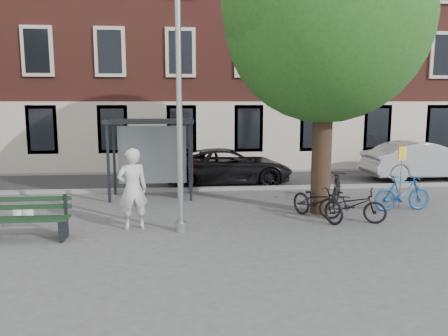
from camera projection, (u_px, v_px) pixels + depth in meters
ground at (181, 231)px, 10.84m from camera, size 90.00×90.00×0.00m
road at (182, 181)px, 17.73m from camera, size 40.00×4.00×0.01m
curb_near at (182, 189)px, 15.76m from camera, size 40.00×0.25×0.12m
curb_far at (182, 172)px, 19.70m from camera, size 40.00×0.25×0.12m
building_row at (181, 28)px, 22.59m from camera, size 30.00×8.00×14.00m
lamppost at (179, 119)px, 10.43m from camera, size 0.28×0.35×6.11m
tree_right at (328, 11)px, 11.72m from camera, size 5.76×5.60×8.20m
bus_shelter at (163, 140)px, 14.54m from camera, size 2.85×1.45×2.62m
painter at (133, 189)px, 10.93m from camera, size 0.86×0.70×2.06m
bench at (28, 221)px, 10.14m from camera, size 1.89×0.64×0.97m
bike_a at (352, 204)px, 11.69m from camera, size 1.85×1.36×0.93m
bike_b at (403, 193)px, 12.84m from camera, size 1.79×0.62×1.06m
bike_c at (317, 201)px, 11.89m from camera, size 1.45×2.00×1.00m
bike_d at (337, 188)px, 13.69m from camera, size 1.17×1.71×1.01m
car_dark at (228, 166)px, 17.02m from camera, size 5.08×2.48×1.39m
car_silver at (422, 160)px, 18.03m from camera, size 4.85×1.89×1.57m
bucket_b at (28, 215)px, 11.73m from camera, size 0.35×0.35×0.36m
bucket_c at (18, 215)px, 11.73m from camera, size 0.30×0.30×0.36m
notice_sign at (402, 164)px, 13.12m from camera, size 0.31×0.15×1.87m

